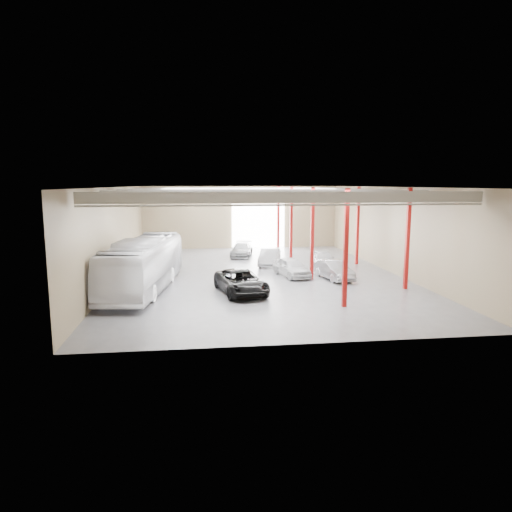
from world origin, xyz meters
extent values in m
cube|color=#504F55|center=(0.00, 0.00, 0.00)|extent=(22.00, 32.00, 0.01)
cube|color=beige|center=(0.00, 0.00, 7.00)|extent=(22.00, 32.00, 0.12)
cube|color=#7C674D|center=(0.00, 16.00, 3.50)|extent=(22.00, 0.12, 7.00)
cube|color=#7C674D|center=(0.00, -16.00, 3.50)|extent=(22.00, 0.12, 7.00)
cube|color=#7C674D|center=(-11.00, 0.00, 3.50)|extent=(0.12, 32.00, 7.00)
cube|color=#7C674D|center=(11.00, 0.00, 3.50)|extent=(0.12, 32.00, 7.00)
cube|color=white|center=(2.00, 15.85, 2.50)|extent=(6.00, 0.20, 5.00)
cube|color=maroon|center=(3.80, -10.00, 3.50)|extent=(0.25, 0.25, 7.00)
cube|color=maroon|center=(3.80, -2.00, 3.50)|extent=(0.25, 0.25, 7.00)
cube|color=maroon|center=(3.80, 6.00, 3.50)|extent=(0.25, 0.25, 7.00)
cube|color=maroon|center=(3.80, 13.00, 3.50)|extent=(0.25, 0.25, 7.00)
cube|color=maroon|center=(9.50, -6.00, 3.50)|extent=(0.25, 0.25, 7.00)
cube|color=maroon|center=(9.50, 4.00, 3.50)|extent=(0.25, 0.25, 7.00)
cube|color=#ABABA6|center=(0.00, -12.00, 6.55)|extent=(21.60, 0.15, 0.60)
cube|color=#ABABA6|center=(0.00, -12.00, 6.15)|extent=(21.60, 0.10, 0.10)
cube|color=#ABABA6|center=(0.00, -6.00, 6.55)|extent=(21.60, 0.15, 0.60)
cube|color=#ABABA6|center=(0.00, -6.00, 6.15)|extent=(21.60, 0.10, 0.10)
cube|color=#ABABA6|center=(0.00, 0.00, 6.55)|extent=(21.60, 0.15, 0.60)
cube|color=#ABABA6|center=(0.00, 0.00, 6.15)|extent=(21.60, 0.10, 0.10)
cube|color=#ABABA6|center=(0.00, 6.00, 6.55)|extent=(21.60, 0.15, 0.60)
cube|color=#ABABA6|center=(0.00, 6.00, 6.15)|extent=(21.60, 0.10, 0.10)
cube|color=#ABABA6|center=(0.00, 12.00, 6.55)|extent=(21.60, 0.15, 0.60)
cube|color=#ABABA6|center=(0.00, 12.00, 6.15)|extent=(21.60, 0.10, 0.10)
imported|color=white|center=(-8.50, -4.02, 1.79)|extent=(4.69, 13.13, 3.58)
imported|color=black|center=(-2.00, -6.00, 0.79)|extent=(3.68, 6.10, 1.58)
imported|color=silver|center=(2.48, -0.80, 0.75)|extent=(2.73, 4.68, 1.50)
imported|color=#A0A0A5|center=(1.55, 4.50, 0.74)|extent=(2.73, 4.75, 1.48)
imported|color=slate|center=(-0.50, 9.70, 0.69)|extent=(2.90, 5.04, 1.38)
imported|color=#A2A2A7|center=(5.50, -2.18, 0.73)|extent=(2.25, 4.62, 1.46)
imported|color=silver|center=(6.09, 3.02, 0.74)|extent=(2.28, 4.55, 1.49)
camera|label=1|loc=(-4.70, -35.54, 7.24)|focal=32.00mm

